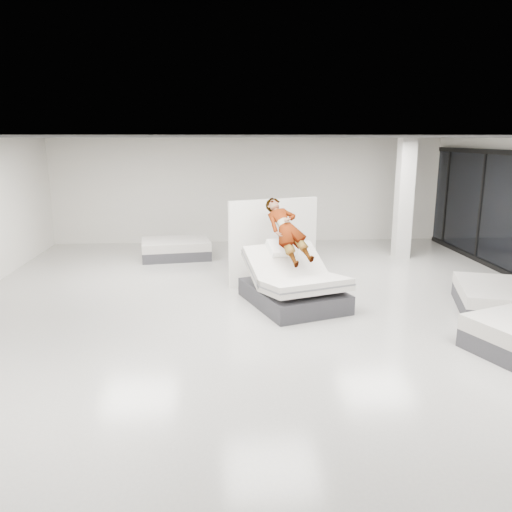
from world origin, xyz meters
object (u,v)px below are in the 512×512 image
object	(u,v)px
divider_panel	(274,242)
column	(404,199)
remote	(305,253)
flat_bed_left_far	(176,249)
person	(287,240)
flat_bed_right_far	(496,298)
hero_bed	(294,286)

from	to	relation	value
divider_panel	column	world-z (taller)	column
remote	flat_bed_left_far	distance (m)	5.07
person	flat_bed_left_far	xyz separation A→B (m)	(-2.52, 3.87, -0.98)
flat_bed_right_far	hero_bed	bearing A→B (deg)	170.30
hero_bed	column	size ratio (longest dim) A/B	0.75
hero_bed	flat_bed_right_far	distance (m)	3.83
remote	column	xyz separation A→B (m)	(3.29, 3.68, 0.56)
person	flat_bed_left_far	world-z (taller)	person
remote	person	bearing A→B (deg)	122.15
hero_bed	remote	world-z (taller)	hero_bed
remote	flat_bed_left_far	xyz separation A→B (m)	(-2.84, 4.13, -0.79)
flat_bed_left_far	column	size ratio (longest dim) A/B	0.62
hero_bed	divider_panel	distance (m)	1.64
hero_bed	flat_bed_right_far	bearing A→B (deg)	-9.70
flat_bed_left_far	divider_panel	bearing A→B (deg)	-47.95
person	flat_bed_right_far	bearing A→B (deg)	-32.21
hero_bed	flat_bed_right_far	xyz separation A→B (m)	(3.77, -0.64, -0.13)
column	divider_panel	bearing A→B (deg)	-149.58
flat_bed_left_far	column	xyz separation A→B (m)	(6.13, -0.45, 1.35)
hero_bed	column	bearing A→B (deg)	46.63
hero_bed	flat_bed_left_far	bearing A→B (deg)	122.14
divider_panel	column	distance (m)	4.39
divider_panel	flat_bed_right_far	bearing A→B (deg)	-46.61
hero_bed	divider_panel	world-z (taller)	divider_panel
flat_bed_left_far	column	bearing A→B (deg)	-4.20
flat_bed_left_far	column	world-z (taller)	column
hero_bed	divider_panel	bearing A→B (deg)	98.60
hero_bed	divider_panel	size ratio (longest dim) A/B	1.15
divider_panel	flat_bed_left_far	size ratio (longest dim) A/B	1.06
person	flat_bed_right_far	distance (m)	4.11
remote	column	bearing A→B (deg)	29.67
divider_panel	hero_bed	bearing A→B (deg)	-99.61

